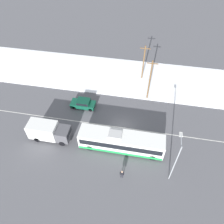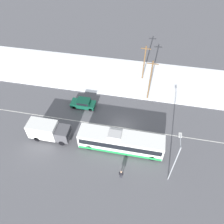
{
  "view_description": "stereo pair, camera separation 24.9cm",
  "coord_description": "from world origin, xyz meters",
  "px_view_note": "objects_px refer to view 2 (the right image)",
  "views": [
    {
      "loc": [
        2.31,
        -21.34,
        26.82
      ],
      "look_at": [
        -1.91,
        1.75,
        1.4
      ],
      "focal_mm": 35.0,
      "sensor_mm": 36.0,
      "label": 1
    },
    {
      "loc": [
        2.56,
        -21.3,
        26.82
      ],
      "look_at": [
        -1.91,
        1.75,
        1.4
      ],
      "focal_mm": 35.0,
      "sensor_mm": 36.0,
      "label": 2
    }
  ],
  "objects_px": {
    "utility_pole_roadside": "(150,80)",
    "utility_pole_snowlot": "(144,62)",
    "streetlamp": "(175,158)",
    "box_truck": "(48,130)",
    "pedestrian_at_stop": "(121,174)",
    "sedan_car": "(83,103)",
    "city_bus": "(121,142)"
  },
  "relations": [
    {
      "from": "pedestrian_at_stop",
      "to": "utility_pole_roadside",
      "type": "xyz_separation_m",
      "value": [
        2.15,
        15.69,
        3.1
      ]
    },
    {
      "from": "streetlamp",
      "to": "utility_pole_roadside",
      "type": "relative_size",
      "value": 0.94
    },
    {
      "from": "utility_pole_snowlot",
      "to": "city_bus",
      "type": "bearing_deg",
      "value": -95.24
    },
    {
      "from": "sedan_car",
      "to": "utility_pole_roadside",
      "type": "xyz_separation_m",
      "value": [
        10.5,
        4.14,
        3.24
      ]
    },
    {
      "from": "sedan_car",
      "to": "streetlamp",
      "type": "height_order",
      "value": "streetlamp"
    },
    {
      "from": "city_bus",
      "to": "sedan_car",
      "type": "height_order",
      "value": "city_bus"
    },
    {
      "from": "pedestrian_at_stop",
      "to": "box_truck",
      "type": "bearing_deg",
      "value": 159.06
    },
    {
      "from": "box_truck",
      "to": "utility_pole_roadside",
      "type": "distance_m",
      "value": 17.91
    },
    {
      "from": "utility_pole_snowlot",
      "to": "pedestrian_at_stop",
      "type": "bearing_deg",
      "value": -91.95
    },
    {
      "from": "city_bus",
      "to": "pedestrian_at_stop",
      "type": "relative_size",
      "value": 7.38
    },
    {
      "from": "sedan_car",
      "to": "utility_pole_snowlot",
      "type": "height_order",
      "value": "utility_pole_snowlot"
    },
    {
      "from": "streetlamp",
      "to": "utility_pole_roadside",
      "type": "height_order",
      "value": "utility_pole_roadside"
    },
    {
      "from": "streetlamp",
      "to": "box_truck",
      "type": "bearing_deg",
      "value": 170.06
    },
    {
      "from": "box_truck",
      "to": "utility_pole_roadside",
      "type": "xyz_separation_m",
      "value": [
        13.69,
        11.28,
        2.49
      ]
    },
    {
      "from": "streetlamp",
      "to": "utility_pole_snowlot",
      "type": "xyz_separation_m",
      "value": [
        -5.34,
        19.77,
        -0.9
      ]
    },
    {
      "from": "utility_pole_snowlot",
      "to": "utility_pole_roadside",
      "type": "bearing_deg",
      "value": -75.18
    },
    {
      "from": "city_bus",
      "to": "pedestrian_at_stop",
      "type": "bearing_deg",
      "value": -79.95
    },
    {
      "from": "sedan_car",
      "to": "pedestrian_at_stop",
      "type": "height_order",
      "value": "pedestrian_at_stop"
    },
    {
      "from": "box_truck",
      "to": "utility_pole_snowlot",
      "type": "distance_m",
      "value": 20.81
    },
    {
      "from": "streetlamp",
      "to": "utility_pole_roadside",
      "type": "xyz_separation_m",
      "value": [
        -3.91,
        14.36,
        -0.52
      ]
    },
    {
      "from": "city_bus",
      "to": "utility_pole_snowlot",
      "type": "xyz_separation_m",
      "value": [
        1.52,
        16.58,
        2.18
      ]
    },
    {
      "from": "box_truck",
      "to": "sedan_car",
      "type": "bearing_deg",
      "value": 65.94
    },
    {
      "from": "pedestrian_at_stop",
      "to": "utility_pole_snowlot",
      "type": "distance_m",
      "value": 21.29
    },
    {
      "from": "box_truck",
      "to": "utility_pole_roadside",
      "type": "height_order",
      "value": "utility_pole_roadside"
    },
    {
      "from": "sedan_car",
      "to": "city_bus",
      "type": "bearing_deg",
      "value": 137.0
    },
    {
      "from": "pedestrian_at_stop",
      "to": "utility_pole_snowlot",
      "type": "bearing_deg",
      "value": 88.05
    },
    {
      "from": "utility_pole_roadside",
      "to": "utility_pole_snowlot",
      "type": "relative_size",
      "value": 1.11
    },
    {
      "from": "utility_pole_roadside",
      "to": "utility_pole_snowlot",
      "type": "xyz_separation_m",
      "value": [
        -1.43,
        5.41,
        -0.39
      ]
    },
    {
      "from": "box_truck",
      "to": "pedestrian_at_stop",
      "type": "distance_m",
      "value": 12.37
    },
    {
      "from": "city_bus",
      "to": "utility_pole_roadside",
      "type": "xyz_separation_m",
      "value": [
        2.95,
        11.17,
        2.56
      ]
    },
    {
      "from": "sedan_car",
      "to": "pedestrian_at_stop",
      "type": "distance_m",
      "value": 14.26
    },
    {
      "from": "city_bus",
      "to": "utility_pole_snowlot",
      "type": "relative_size",
      "value": 1.69
    }
  ]
}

